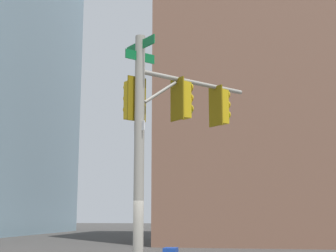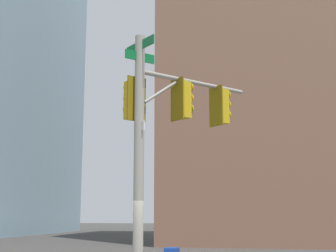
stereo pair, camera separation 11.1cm
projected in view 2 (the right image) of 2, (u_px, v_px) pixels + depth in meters
name	position (u px, v px, depth m)	size (l,w,h in m)	color
signal_pole_assembly	(164.00, 126.00, 12.65)	(3.06, 3.14, 6.72)	#9E998C
building_brick_nearside	(290.00, 2.00, 40.91)	(20.16, 15.30, 39.64)	#845B47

